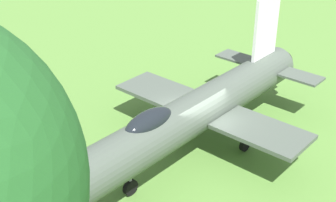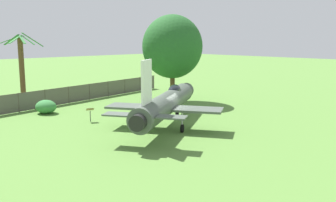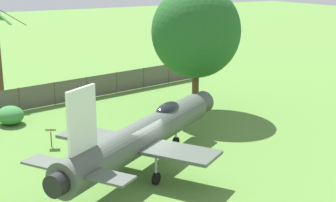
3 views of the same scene
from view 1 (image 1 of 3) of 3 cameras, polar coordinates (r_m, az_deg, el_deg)
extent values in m
plane|color=#568438|center=(19.22, 3.47, -5.94)|extent=(200.00, 200.00, 0.00)
cylinder|color=#4C564C|center=(18.28, 3.63, -1.22)|extent=(11.60, 7.91, 1.63)
cone|color=#4C564C|center=(14.34, -13.90, -11.28)|extent=(2.09, 2.02, 1.39)
cylinder|color=black|center=(23.32, 13.59, 4.68)|extent=(1.02, 1.15, 0.98)
ellipsoid|color=black|center=(16.10, -2.37, -2.66)|extent=(2.35, 1.91, 0.84)
cube|color=white|center=(21.10, 11.91, 8.79)|extent=(1.61, 1.05, 2.75)
cube|color=#4C564C|center=(17.65, 11.42, -3.68)|extent=(3.54, 4.02, 0.16)
cube|color=#4C564C|center=(20.24, -0.98, 1.22)|extent=(3.54, 4.02, 0.16)
cube|color=#4C564C|center=(21.54, 15.99, 2.87)|extent=(1.87, 2.11, 0.10)
cube|color=#4C564C|center=(23.02, 8.39, 5.32)|extent=(1.87, 2.11, 0.10)
cylinder|color=#A5A8AD|center=(16.35, -4.71, -8.62)|extent=(0.12, 0.12, 1.34)
cylinder|color=black|center=(16.76, -4.62, -10.47)|extent=(0.61, 0.46, 0.60)
cylinder|color=#A5A8AD|center=(18.88, 9.55, -3.50)|extent=(0.12, 0.12, 1.34)
cylinder|color=black|center=(19.23, 9.40, -5.22)|extent=(0.61, 0.46, 0.60)
cylinder|color=#A5A8AD|center=(20.37, 2.38, -0.63)|extent=(0.12, 0.12, 1.34)
cylinder|color=black|center=(20.69, 2.34, -2.26)|extent=(0.61, 0.46, 0.60)
camera|label=2|loc=(43.16, 19.74, 21.07)|focal=40.26mm
camera|label=3|loc=(39.67, 8.52, 26.68)|focal=52.63mm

